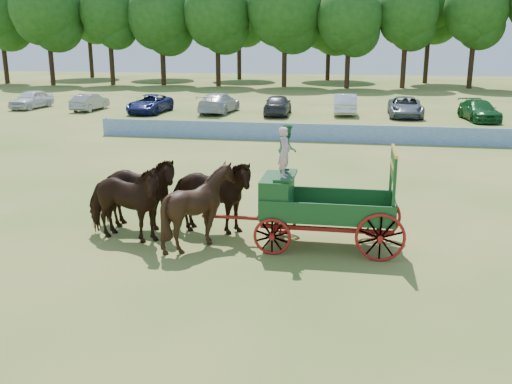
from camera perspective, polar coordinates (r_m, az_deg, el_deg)
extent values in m
plane|color=#A68F4B|center=(16.78, 3.73, -5.82)|extent=(160.00, 160.00, 0.00)
imported|color=black|center=(17.60, -13.16, -1.04)|extent=(3.06, 1.83, 2.42)
imported|color=black|center=(18.57, -11.87, -0.10)|extent=(2.89, 1.36, 2.42)
imported|color=black|center=(16.82, -5.60, -1.45)|extent=(2.54, 2.35, 2.42)
imported|color=black|center=(17.84, -4.67, -0.45)|extent=(2.93, 1.44, 2.42)
cube|color=#A5101A|center=(17.10, 2.08, -3.26)|extent=(0.12, 2.00, 0.12)
cube|color=#A5101A|center=(16.98, 12.18, -3.73)|extent=(0.12, 2.00, 0.12)
cube|color=#A5101A|center=(16.42, 7.03, -3.72)|extent=(3.80, 0.10, 0.12)
cube|color=#A5101A|center=(17.46, 7.22, -2.56)|extent=(3.80, 0.10, 0.12)
cube|color=#A5101A|center=(17.19, -0.89, -2.62)|extent=(2.80, 0.09, 0.09)
cube|color=#18481D|center=(16.85, 7.16, -2.22)|extent=(3.80, 1.80, 0.10)
cube|color=#18481D|center=(15.92, 7.03, -2.13)|extent=(3.80, 0.06, 0.55)
cube|color=#18481D|center=(17.61, 7.33, -0.44)|extent=(3.80, 0.06, 0.55)
cube|color=#18481D|center=(16.80, 13.61, -1.53)|extent=(0.06, 1.80, 0.55)
cube|color=#18481D|center=(16.82, 2.11, -0.19)|extent=(0.85, 1.70, 1.05)
cube|color=#18481D|center=(16.65, 2.98, 1.66)|extent=(0.55, 1.50, 0.08)
cube|color=#18481D|center=(16.93, 0.83, -0.78)|extent=(0.10, 1.60, 0.65)
cube|color=#18481D|center=(16.99, 1.43, -1.78)|extent=(0.55, 1.60, 0.06)
cube|color=#18481D|center=(15.85, 13.63, -0.09)|extent=(0.08, 0.08, 1.80)
cube|color=#18481D|center=(17.39, 13.33, 1.29)|extent=(0.08, 0.08, 1.80)
cube|color=#18481D|center=(16.48, 13.60, 2.65)|extent=(0.07, 1.75, 0.75)
cube|color=gold|center=(16.40, 13.69, 4.01)|extent=(0.08, 1.80, 0.09)
cube|color=gold|center=(16.48, 13.46, 2.65)|extent=(0.02, 1.30, 0.12)
torus|color=#A5101A|center=(16.23, 1.62, -4.48)|extent=(1.09, 0.09, 1.09)
torus|color=#A5101A|center=(18.01, 2.49, -2.46)|extent=(1.09, 0.09, 1.09)
torus|color=#A5101A|center=(16.05, 12.32, -4.49)|extent=(1.39, 0.09, 1.39)
torus|color=#A5101A|center=(17.86, 12.10, -2.45)|extent=(1.39, 0.09, 1.39)
imported|color=#DBA7B7|center=(16.14, 2.87, 3.99)|extent=(0.34, 0.52, 1.44)
imported|color=#286C33|center=(16.83, 3.16, 4.42)|extent=(0.54, 0.69, 1.42)
cube|color=#1D489F|center=(34.13, 5.35, 5.94)|extent=(26.00, 0.08, 1.05)
imported|color=silver|center=(53.52, -21.54, 8.62)|extent=(2.19, 4.75, 1.58)
imported|color=gray|center=(50.50, -16.28, 8.63)|extent=(1.75, 4.34, 1.40)
imported|color=navy|center=(47.67, -10.56, 8.66)|extent=(2.67, 5.39, 1.47)
imported|color=silver|center=(47.05, -3.73, 8.89)|extent=(2.75, 5.73, 1.61)
imported|color=#333338|center=(45.57, 2.19, 8.72)|extent=(2.10, 4.90, 1.65)
imported|color=silver|center=(46.59, 8.88, 8.69)|extent=(1.97, 5.05, 1.64)
imported|color=slate|center=(46.08, 14.72, 8.23)|extent=(2.59, 5.50, 1.52)
imported|color=#144C1E|center=(45.66, 21.42, 7.60)|extent=(2.73, 5.33, 1.48)
cylinder|color=#382314|center=(83.61, -23.76, 11.58)|extent=(0.60, 0.60, 4.87)
sphere|color=#1A4512|center=(83.59, -24.26, 16.03)|extent=(7.95, 7.95, 7.95)
cylinder|color=#382314|center=(78.66, -19.76, 11.88)|extent=(0.60, 0.60, 5.08)
sphere|color=#1A4512|center=(78.65, -20.23, 16.83)|extent=(8.92, 8.92, 8.92)
cylinder|color=#382314|center=(77.08, -14.20, 12.17)|extent=(0.60, 0.60, 4.85)
sphere|color=#1A4512|center=(77.05, -14.53, 17.00)|extent=(7.16, 7.16, 7.16)
cylinder|color=#382314|center=(75.52, -9.28, 12.28)|extent=(0.60, 0.60, 4.63)
sphere|color=#1A4512|center=(75.46, -9.49, 16.99)|extent=(8.42, 8.42, 8.42)
cylinder|color=#382314|center=(73.03, -3.81, 12.39)|extent=(0.60, 0.60, 4.73)
sphere|color=#1A4512|center=(72.99, -3.90, 17.38)|extent=(8.23, 8.23, 8.23)
cylinder|color=#382314|center=(71.83, 2.85, 12.48)|extent=(0.60, 0.60, 5.04)
sphere|color=#1A4512|center=(71.82, 2.92, 17.87)|extent=(9.16, 9.16, 9.16)
cylinder|color=#382314|center=(70.61, 9.12, 12.03)|extent=(0.60, 0.60, 4.46)
sphere|color=#1A4512|center=(70.54, 9.33, 16.88)|extent=(7.69, 7.69, 7.69)
cylinder|color=#382314|center=(72.10, 14.52, 11.94)|extent=(0.60, 0.60, 4.81)
sphere|color=#1A4512|center=(72.07, 14.88, 17.06)|extent=(7.25, 7.25, 7.25)
cylinder|color=#382314|center=(73.89, 20.68, 11.59)|extent=(0.60, 0.60, 4.97)
sphere|color=#1A4512|center=(73.87, 21.18, 16.74)|extent=(7.38, 7.38, 7.38)
cylinder|color=#382314|center=(91.73, -16.18, 12.76)|extent=(0.60, 0.60, 5.81)
sphere|color=#1A4512|center=(91.79, -16.56, 17.62)|extent=(9.51, 9.51, 9.51)
cylinder|color=#382314|center=(88.48, -9.25, 13.16)|extent=(0.60, 0.60, 6.05)
sphere|color=#1A4512|center=(88.57, -9.48, 18.41)|extent=(8.80, 8.80, 8.80)
cylinder|color=#382314|center=(84.44, -1.69, 13.00)|extent=(0.60, 0.60, 5.31)
sphere|color=#1A4512|center=(84.45, -1.73, 17.84)|extent=(8.60, 8.60, 8.60)
cylinder|color=#382314|center=(83.22, 7.21, 12.69)|extent=(0.60, 0.60, 4.82)
sphere|color=#1A4512|center=(83.19, 7.36, 17.14)|extent=(9.77, 9.77, 9.77)
cylinder|color=#382314|center=(80.38, 16.67, 12.38)|extent=(0.60, 0.60, 5.63)
sphere|color=#1A4512|center=(80.43, 17.10, 17.75)|extent=(8.53, 8.53, 8.53)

